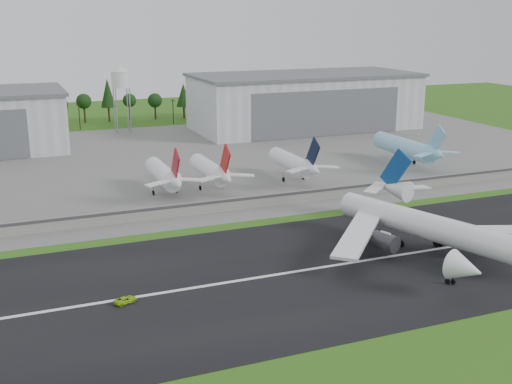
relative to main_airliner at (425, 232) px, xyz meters
name	(u,v)px	position (x,y,z in m)	size (l,w,h in m)	color
ground	(330,289)	(-28.44, -9.59, -4.89)	(600.00, 600.00, 0.00)	#225B15
runway	(307,270)	(-28.44, 0.41, -4.84)	(320.00, 60.00, 0.10)	black
runway_centerline	(307,270)	(-28.44, 0.41, -4.78)	(220.00, 1.00, 0.02)	white
apron	(171,161)	(-28.44, 110.41, -4.84)	(320.00, 150.00, 0.10)	slate
blast_fence	(233,204)	(-28.44, 45.40, -3.09)	(240.00, 0.61, 3.50)	gray
hangar_east	(304,101)	(46.56, 155.33, 7.73)	(102.00, 47.00, 25.20)	silver
water_tower	(120,77)	(-33.44, 175.41, 19.66)	(8.40, 8.40, 29.40)	#99999E
utility_poles	(128,127)	(-28.44, 190.41, -4.89)	(230.00, 3.00, 12.00)	black
treeline	(122,122)	(-28.44, 205.41, -4.89)	(320.00, 16.00, 22.00)	black
main_airliner	(425,232)	(0.00, 0.00, 0.00)	(54.12, 57.60, 18.17)	white
ground_vehicle	(126,300)	(-66.30, -1.36, -4.19)	(2.00, 4.33, 1.20)	#A3D118
parked_jet_red_a	(166,175)	(-41.35, 66.94, 1.10)	(7.36, 31.29, 16.49)	white
parked_jet_red_b	(213,171)	(-27.07, 66.94, 1.08)	(7.36, 31.29, 16.47)	white
parked_jet_navy	(296,163)	(0.33, 66.94, 1.09)	(7.36, 31.29, 16.48)	white
parked_jet_skyblue	(409,148)	(46.12, 72.01, 1.48)	(7.36, 37.29, 16.95)	#88C9EC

